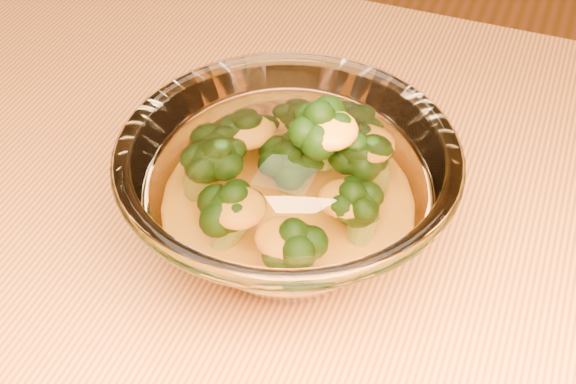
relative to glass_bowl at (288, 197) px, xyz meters
The scene contains 3 objects.
glass_bowl is the anchor object (origin of this frame).
cheese_sauce 0.02m from the glass_bowl, behind, with size 0.13×0.13×0.04m, color orange.
broccoli_heap 0.02m from the glass_bowl, 101.45° to the left, with size 0.14×0.16×0.09m.
Camera 1 is at (0.04, -0.36, 1.20)m, focal length 50.00 mm.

